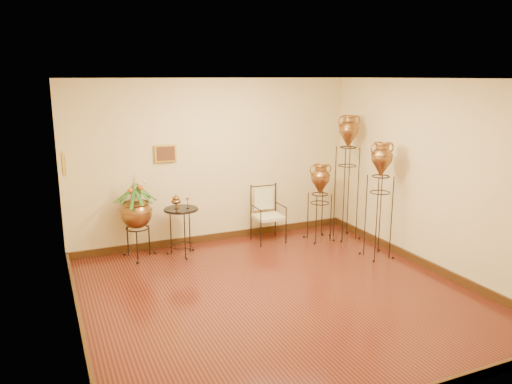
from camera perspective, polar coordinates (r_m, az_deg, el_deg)
name	(u,v)px	position (r m, az deg, el deg)	size (l,w,h in m)	color
ground	(278,295)	(6.76, 2.54, -11.65)	(5.00, 5.00, 0.00)	#5B2315
room_shell	(279,166)	(6.24, 2.62, 2.97)	(5.02, 5.02, 2.81)	beige
amphora_tall	(347,176)	(8.84, 10.35, 1.80)	(0.46, 0.46, 2.20)	black
amphora_mid	(379,199)	(8.04, 13.92, -0.84)	(0.45, 0.45, 1.87)	black
amphora_short	(320,202)	(8.77, 7.29, -1.13)	(0.51, 0.51, 1.38)	black
planter_urn	(136,210)	(8.02, -13.52, -1.98)	(0.86, 0.86, 1.42)	black
armchair	(268,215)	(8.65, 1.43, -2.59)	(0.55, 0.52, 0.97)	black
side_table	(182,231)	(8.12, -8.50, -4.40)	(0.55, 0.55, 0.98)	black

